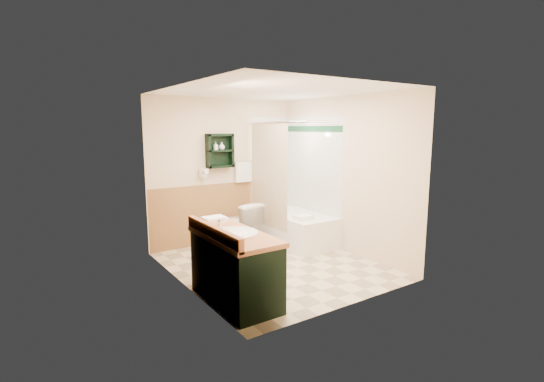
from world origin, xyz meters
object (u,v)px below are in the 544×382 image
(soap_bottle_a, at_px, (216,148))
(vanity_book, at_px, (193,214))
(wall_shelf, at_px, (220,151))
(toilet, at_px, (241,225))
(vanity, at_px, (235,268))
(bathtub, at_px, (294,228))
(soap_bottle_b, at_px, (222,147))
(hair_dryer, at_px, (203,173))

(soap_bottle_a, bearing_deg, vanity_book, -125.66)
(wall_shelf, distance_m, toilet, 1.25)
(vanity, height_order, bathtub, vanity)
(soap_bottle_a, relative_size, soap_bottle_b, 1.05)
(hair_dryer, distance_m, vanity, 2.37)
(toilet, bearing_deg, soap_bottle_a, -63.00)
(vanity_book, distance_m, soap_bottle_a, 1.83)
(hair_dryer, relative_size, soap_bottle_a, 1.87)
(hair_dryer, bearing_deg, vanity_book, -118.53)
(bathtub, bearing_deg, soap_bottle_b, 146.47)
(wall_shelf, distance_m, bathtub, 1.78)
(bathtub, relative_size, soap_bottle_b, 12.31)
(wall_shelf, bearing_deg, soap_bottle_b, -9.14)
(toilet, xyz_separation_m, vanity_book, (-1.23, -1.01, 0.51))
(vanity_book, bearing_deg, soap_bottle_b, 38.50)
(wall_shelf, height_order, hair_dryer, wall_shelf)
(vanity, bearing_deg, vanity_book, 102.43)
(bathtub, distance_m, soap_bottle_a, 1.86)
(hair_dryer, bearing_deg, soap_bottle_a, -7.71)
(vanity_book, xyz_separation_m, soap_bottle_a, (0.98, 1.37, 0.72))
(vanity_book, bearing_deg, soap_bottle_a, 41.41)
(vanity_book, bearing_deg, vanity, -90.50)
(vanity_book, height_order, soap_bottle_a, soap_bottle_a)
(vanity_book, bearing_deg, toilet, 26.46)
(wall_shelf, xyz_separation_m, vanity, (-0.89, -2.12, -1.16))
(soap_bottle_b, bearing_deg, vanity_book, -128.57)
(wall_shelf, relative_size, vanity_book, 2.80)
(vanity, relative_size, soap_bottle_b, 10.00)
(wall_shelf, xyz_separation_m, vanity_book, (-1.06, -1.37, -0.68))
(toilet, relative_size, vanity_book, 3.78)
(vanity, height_order, soap_bottle_a, soap_bottle_a)
(bathtub, bearing_deg, vanity_book, -161.21)
(hair_dryer, bearing_deg, soap_bottle_b, -5.18)
(soap_bottle_b, bearing_deg, toilet, -69.26)
(vanity, height_order, toilet, vanity)
(soap_bottle_a, bearing_deg, vanity, -111.10)
(hair_dryer, distance_m, soap_bottle_b, 0.53)
(wall_shelf, bearing_deg, bathtub, -32.92)
(wall_shelf, xyz_separation_m, toilet, (0.17, -0.37, -1.19))
(bathtub, distance_m, toilet, 0.91)
(toilet, bearing_deg, vanity, 51.52)
(wall_shelf, height_order, bathtub, wall_shelf)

